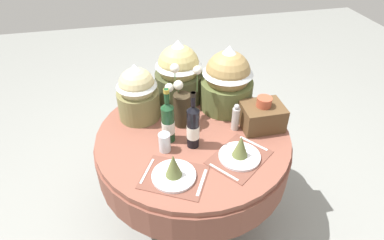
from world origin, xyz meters
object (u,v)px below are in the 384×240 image
object	(u,v)px
wine_bottle_left	(168,122)
gift_tub_back_left	(137,90)
tumbler_near_left	(165,142)
gift_tub_back_right	(227,77)
place_setting_left	(174,171)
place_setting_right	(240,152)
woven_basket_side_right	(262,115)
dining_table	(193,151)
wine_bottle_centre	(193,126)
gift_tub_back_centre	(179,69)
pepper_mill	(236,118)
flower_vase	(182,103)

from	to	relation	value
wine_bottle_left	gift_tub_back_left	world-z (taller)	gift_tub_back_left
tumbler_near_left	gift_tub_back_right	bearing A→B (deg)	36.55
place_setting_left	place_setting_right	world-z (taller)	same
place_setting_left	woven_basket_side_right	xyz separation A→B (m)	(0.62, 0.32, 0.04)
dining_table	wine_bottle_centre	size ratio (longest dim) A/B	3.32
tumbler_near_left	gift_tub_back_centre	distance (m)	0.59
place_setting_left	place_setting_right	distance (m)	0.40
woven_basket_side_right	pepper_mill	bearing A→B (deg)	176.41
place_setting_left	gift_tub_back_centre	world-z (taller)	gift_tub_back_centre
pepper_mill	flower_vase	bearing A→B (deg)	157.61
place_setting_left	woven_basket_side_right	bearing A→B (deg)	26.99
tumbler_near_left	gift_tub_back_left	size ratio (longest dim) A/B	0.30
pepper_mill	gift_tub_back_centre	bearing A→B (deg)	123.05
dining_table	woven_basket_side_right	distance (m)	0.50
flower_vase	woven_basket_side_right	distance (m)	0.52
place_setting_left	flower_vase	size ratio (longest dim) A/B	1.06
dining_table	gift_tub_back_right	xyz separation A→B (m)	(0.29, 0.24, 0.39)
wine_bottle_left	pepper_mill	bearing A→B (deg)	1.95
place_setting_right	flower_vase	bearing A→B (deg)	123.50
flower_vase	tumbler_near_left	bearing A→B (deg)	-122.34
flower_vase	place_setting_right	bearing A→B (deg)	-56.50
tumbler_near_left	pepper_mill	xyz separation A→B (m)	(0.47, 0.10, 0.03)
wine_bottle_centre	tumbler_near_left	size ratio (longest dim) A/B	3.16
wine_bottle_centre	gift_tub_back_left	bearing A→B (deg)	127.71
pepper_mill	place_setting_left	bearing A→B (deg)	-144.02
woven_basket_side_right	dining_table	bearing A→B (deg)	176.67
dining_table	gift_tub_back_left	distance (m)	0.54
wine_bottle_centre	gift_tub_back_right	world-z (taller)	gift_tub_back_right
tumbler_near_left	gift_tub_back_centre	size ratio (longest dim) A/B	0.26
dining_table	place_setting_left	world-z (taller)	place_setting_left
pepper_mill	gift_tub_back_centre	xyz separation A→B (m)	(-0.28, 0.43, 0.15)
place_setting_right	gift_tub_back_right	size ratio (longest dim) A/B	0.94
flower_vase	gift_tub_back_right	bearing A→B (deg)	20.29
dining_table	wine_bottle_left	world-z (taller)	wine_bottle_left
wine_bottle_left	gift_tub_back_left	xyz separation A→B (m)	(-0.15, 0.28, 0.07)
place_setting_right	flower_vase	size ratio (longest dim) A/B	1.07
place_setting_right	wine_bottle_left	bearing A→B (deg)	146.33
dining_table	place_setting_left	distance (m)	0.44
flower_vase	tumbler_near_left	distance (m)	0.30
pepper_mill	gift_tub_back_right	size ratio (longest dim) A/B	0.41
place_setting_left	place_setting_right	size ratio (longest dim) A/B	0.99
dining_table	wine_bottle_left	xyz separation A→B (m)	(-0.16, -0.03, 0.29)
gift_tub_back_right	place_setting_left	bearing A→B (deg)	-128.79
place_setting_right	wine_bottle_centre	bearing A→B (deg)	145.44
place_setting_right	flower_vase	world-z (taller)	flower_vase
place_setting_left	wine_bottle_centre	size ratio (longest dim) A/B	1.13
pepper_mill	tumbler_near_left	bearing A→B (deg)	-167.52
dining_table	pepper_mill	world-z (taller)	pepper_mill
wine_bottle_left	wine_bottle_centre	bearing A→B (deg)	-32.04
woven_basket_side_right	gift_tub_back_left	bearing A→B (deg)	159.60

